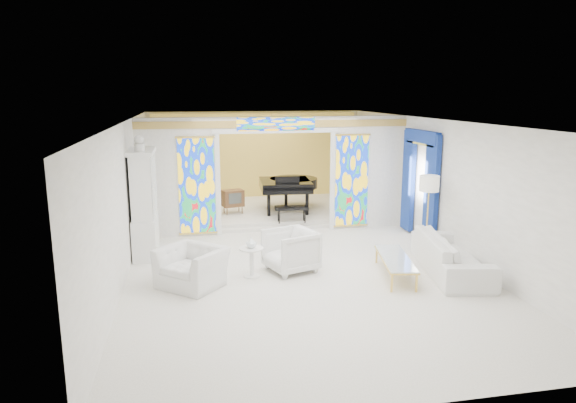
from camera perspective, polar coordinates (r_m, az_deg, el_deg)
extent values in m
plane|color=white|center=(11.76, 0.31, -5.79)|extent=(12.00, 12.00, 0.00)
cube|color=white|center=(11.21, 0.33, 8.97)|extent=(7.00, 12.00, 0.02)
cube|color=white|center=(17.25, -3.62, 4.99)|extent=(7.00, 0.02, 3.00)
cube|color=white|center=(5.83, 12.16, -9.25)|extent=(7.00, 0.02, 3.00)
cube|color=white|center=(11.25, -17.44, 0.73)|extent=(0.02, 12.00, 3.00)
cube|color=white|center=(12.55, 16.20, 1.92)|extent=(0.02, 12.00, 3.00)
cube|color=white|center=(13.15, -12.19, 2.57)|extent=(2.00, 0.18, 3.00)
cube|color=white|center=(13.96, 8.81, 3.23)|extent=(2.00, 0.18, 3.00)
cube|color=white|center=(13.19, -1.40, 8.55)|extent=(3.00, 0.18, 0.40)
cube|color=white|center=(13.10, -7.78, 1.80)|extent=(0.12, 0.06, 2.60)
cube|color=white|center=(13.60, 4.95, 2.24)|extent=(0.12, 0.06, 2.60)
cube|color=white|center=(13.10, -1.33, 7.87)|extent=(3.24, 0.06, 0.12)
cube|color=tan|center=(13.09, -1.33, 8.61)|extent=(7.00, 0.05, 0.18)
cube|color=gold|center=(13.07, -10.10, 1.71)|extent=(0.90, 0.04, 2.40)
cube|color=gold|center=(13.74, 7.09, 2.30)|extent=(0.90, 0.04, 2.40)
cube|color=gold|center=(13.08, -1.32, 8.61)|extent=(2.00, 0.04, 0.34)
cube|color=white|center=(15.64, -2.65, -0.97)|extent=(6.80, 3.80, 0.18)
cube|color=gold|center=(17.13, -3.57, 4.94)|extent=(6.70, 0.10, 2.90)
cylinder|color=#DFB64E|center=(15.21, -1.93, 8.05)|extent=(0.48, 0.48, 0.30)
cube|color=navy|center=(12.57, 15.65, 1.28)|extent=(0.12, 0.55, 2.60)
cube|color=navy|center=(13.73, 13.24, 2.27)|extent=(0.12, 0.55, 2.60)
cube|color=navy|center=(13.00, 14.67, 7.01)|extent=(0.14, 1.70, 0.30)
cube|color=#E9D352|center=(13.01, 14.63, 6.26)|extent=(0.12, 1.50, 0.06)
cube|color=white|center=(12.04, -15.51, -3.58)|extent=(0.50, 1.40, 0.90)
cube|color=white|center=(11.79, -15.81, 1.82)|extent=(0.44, 1.30, 1.40)
cube|color=white|center=(11.77, -14.70, 1.86)|extent=(0.01, 1.20, 1.30)
cube|color=white|center=(11.69, -16.02, 5.39)|extent=(0.56, 1.46, 0.08)
cylinder|color=white|center=(11.33, -16.20, 5.79)|extent=(0.22, 0.22, 0.16)
sphere|color=white|center=(11.32, -16.25, 6.60)|extent=(0.20, 0.20, 0.20)
imported|color=white|center=(9.91, -10.62, -7.18)|extent=(1.52, 1.50, 0.74)
imported|color=white|center=(10.52, 0.28, -5.48)|extent=(1.20, 1.18, 0.86)
imported|color=white|center=(10.96, 17.69, -5.64)|extent=(1.47, 2.73, 0.76)
cylinder|color=white|center=(10.17, -4.10, -5.24)|extent=(0.58, 0.58, 0.04)
cylinder|color=white|center=(10.26, -4.07, -6.79)|extent=(0.10, 0.10, 0.56)
cylinder|color=white|center=(10.35, -4.05, -8.24)|extent=(0.39, 0.39, 0.03)
imported|color=silver|center=(10.13, -4.11, -4.56)|extent=(0.23, 0.23, 0.21)
cube|color=white|center=(10.44, 11.84, -6.19)|extent=(0.85, 1.82, 0.04)
cube|color=#DFB64E|center=(10.45, 11.84, -6.29)|extent=(0.88, 1.85, 0.03)
cube|color=#DFB64E|center=(9.69, 11.45, -8.85)|extent=(0.04, 0.04, 0.36)
cube|color=#DFB64E|center=(9.79, 14.09, -8.76)|extent=(0.04, 0.04, 0.36)
cube|color=#DFB64E|center=(11.24, 9.81, -5.86)|extent=(0.04, 0.04, 0.36)
cube|color=#DFB64E|center=(11.32, 12.09, -5.82)|extent=(0.04, 0.04, 0.36)
cylinder|color=#DFB64E|center=(12.22, 15.01, -5.44)|extent=(0.38, 0.38, 0.03)
cylinder|color=#DFB64E|center=(12.01, 15.21, -1.79)|extent=(0.04, 0.04, 1.64)
cylinder|color=silver|center=(11.85, 15.42, 1.95)|extent=(0.54, 0.54, 0.35)
cube|color=black|center=(15.10, -0.33, 1.85)|extent=(1.54, 1.64, 0.28)
cylinder|color=black|center=(15.47, 0.62, 2.10)|extent=(1.53, 1.53, 0.28)
cube|color=black|center=(14.23, 0.10, 1.07)|extent=(1.36, 0.39, 0.10)
cube|color=white|center=(14.15, 0.14, 1.09)|extent=(1.25, 0.19, 0.03)
cube|color=black|center=(14.53, -0.07, 2.33)|extent=(0.70, 0.08, 0.25)
cube|color=black|center=(13.72, 0.40, -0.70)|extent=(0.92, 0.41, 0.08)
cylinder|color=black|center=(14.45, -2.15, -0.42)|extent=(0.11, 0.11, 0.62)
cylinder|color=black|center=(14.58, 2.13, -0.31)|extent=(0.11, 0.11, 0.62)
cylinder|color=black|center=(15.77, -0.22, 0.64)|extent=(0.11, 0.11, 0.62)
cube|color=brown|center=(14.83, -6.15, 0.37)|extent=(0.66, 0.52, 0.47)
cube|color=#3D4240|center=(14.64, -5.90, 0.34)|extent=(0.37, 0.11, 0.30)
cone|color=brown|center=(14.70, -6.78, -1.10)|extent=(0.04, 0.04, 0.21)
cone|color=brown|center=(14.84, -5.12, -0.94)|extent=(0.04, 0.04, 0.21)
cone|color=brown|center=(14.97, -7.12, -0.88)|extent=(0.04, 0.04, 0.21)
cone|color=brown|center=(15.10, -5.48, -0.72)|extent=(0.04, 0.04, 0.21)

